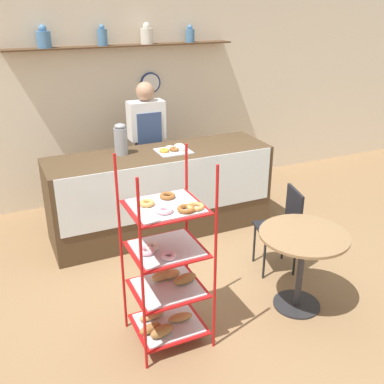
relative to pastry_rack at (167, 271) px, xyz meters
name	(u,v)px	position (x,y,z in m)	size (l,w,h in m)	color
ground_plane	(212,289)	(0.64, 0.44, -0.64)	(14.00, 14.00, 0.00)	olive
back_wall	(124,99)	(0.63, 3.10, 0.72)	(10.00, 0.30, 2.70)	beige
display_counter	(161,192)	(0.64, 1.78, -0.14)	(2.59, 0.76, 1.00)	#4C3823
pastry_rack	(167,271)	(0.00, 0.00, 0.00)	(0.60, 0.55, 1.57)	#B71414
person_worker	(147,143)	(0.70, 2.40, 0.29)	(0.45, 0.23, 1.69)	#282833
cafe_table	(302,252)	(1.23, -0.11, -0.07)	(0.78, 0.78, 0.75)	#262628
cafe_chair	(284,221)	(1.47, 0.49, -0.10)	(0.46, 0.46, 0.88)	black
coffee_carafe	(121,139)	(0.22, 1.91, 0.53)	(0.15, 0.15, 0.35)	gray
donut_tray_counter	(175,149)	(0.81, 1.76, 0.38)	(0.38, 0.34, 0.05)	silver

